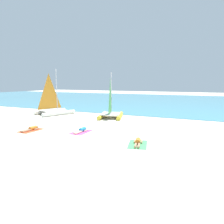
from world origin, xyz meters
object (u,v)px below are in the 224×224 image
object	(u,v)px
sailboat_yellow	(111,111)
towel_right	(138,144)
sailboat_white	(53,108)
towel_left	(31,130)
sunbather_middle	(82,130)
sunbather_right	(138,142)
sunbather_left	(32,129)
towel_middle	(81,132)

from	to	relation	value
sailboat_yellow	towel_right	distance (m)	9.67
sailboat_white	towel_left	bearing A→B (deg)	-40.76
sailboat_yellow	sunbather_middle	distance (m)	6.67
towel_left	sunbather_right	size ratio (longest dim) A/B	1.22
sunbather_middle	sunbather_left	bearing A→B (deg)	-162.87
sailboat_yellow	towel_left	bearing A→B (deg)	-129.45
sunbather_left	sunbather_middle	xyz separation A→B (m)	(3.84, 1.22, 0.00)
towel_middle	sailboat_white	bearing A→B (deg)	141.99
sunbather_middle	sunbather_right	size ratio (longest dim) A/B	1.00
sunbather_left	towel_middle	xyz separation A→B (m)	(3.84, 1.15, -0.13)
sailboat_white	sunbather_right	bearing A→B (deg)	-8.73
towel_left	sunbather_left	xyz separation A→B (m)	(0.00, 0.07, 0.13)
sunbather_middle	sunbather_right	world-z (taller)	same
towel_left	towel_middle	size ratio (longest dim) A/B	1.00
towel_left	towel_middle	world-z (taller)	same
sailboat_white	towel_middle	world-z (taller)	sailboat_white
sailboat_yellow	sunbather_left	world-z (taller)	sailboat_yellow
sailboat_yellow	towel_middle	bearing A→B (deg)	-101.92
towel_right	sunbather_left	bearing A→B (deg)	179.36
sunbather_middle	towel_middle	bearing A→B (deg)	-90.00
sailboat_yellow	towel_left	xyz separation A→B (m)	(-3.23, -7.90, -0.71)
sunbather_left	towel_right	world-z (taller)	sunbather_left
towel_middle	sunbather_middle	size ratio (longest dim) A/B	1.22
sailboat_white	sunbather_right	xyz separation A→B (m)	(12.56, -7.21, -0.65)
sunbather_middle	sailboat_yellow	bearing A→B (deg)	94.94
towel_middle	sunbather_right	size ratio (longest dim) A/B	1.22
towel_left	sunbather_left	world-z (taller)	sunbather_left
sailboat_yellow	towel_middle	world-z (taller)	sailboat_yellow
towel_middle	sunbather_middle	world-z (taller)	sunbather_middle
sunbather_right	towel_left	bearing A→B (deg)	166.72
sailboat_yellow	towel_middle	size ratio (longest dim) A/B	2.52
sailboat_white	sunbather_left	size ratio (longest dim) A/B	3.36
sailboat_yellow	towel_right	bearing A→B (deg)	-72.58
towel_right	sailboat_white	bearing A→B (deg)	149.94
sailboat_white	towel_middle	bearing A→B (deg)	-16.88
towel_left	towel_right	world-z (taller)	same
towel_left	sunbather_left	size ratio (longest dim) A/B	1.21
towel_middle	sunbather_right	world-z (taller)	sunbather_right
sailboat_yellow	towel_left	distance (m)	8.56
sailboat_yellow	towel_middle	distance (m)	6.75
sailboat_white	towel_middle	size ratio (longest dim) A/B	2.77
towel_left	towel_middle	xyz separation A→B (m)	(3.85, 1.22, 0.00)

